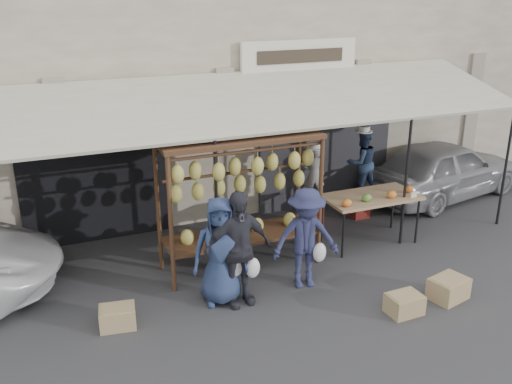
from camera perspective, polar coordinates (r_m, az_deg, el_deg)
ground_plane at (r=8.67m, az=5.16°, el=-10.86°), size 90.00×90.00×0.00m
shophouse at (r=13.52m, az=-7.77°, el=16.56°), size 24.00×6.15×7.30m
awning at (r=9.68m, az=-0.66°, el=8.95°), size 10.00×2.35×2.92m
banana_rack at (r=9.00m, az=-1.52°, el=1.44°), size 2.60×0.90×2.24m
produce_table at (r=10.33m, az=11.54°, el=-0.61°), size 1.70×0.90×1.04m
vendor_left at (r=10.90m, az=5.83°, el=1.71°), size 0.48×0.39×1.13m
vendor_right at (r=11.40m, az=10.54°, el=2.90°), size 0.65×0.51×1.32m
customer_left at (r=8.28m, az=-3.60°, el=-5.92°), size 0.91×0.72×1.64m
customer_mid at (r=8.21m, az=-1.89°, el=-5.69°), size 1.06×0.51×1.76m
customer_right at (r=8.73m, az=5.00°, el=-4.66°), size 1.13×0.78×1.61m
stool_left at (r=11.17m, az=5.69°, el=-2.16°), size 0.36×0.36×0.46m
stool_right at (r=11.69m, az=10.26°, el=-1.31°), size 0.39×0.39×0.48m
crate_near_a at (r=8.56m, az=14.61°, el=-10.79°), size 0.49×0.38×0.29m
crate_near_b at (r=9.10m, az=18.69°, el=-9.13°), size 0.63×0.53×0.33m
crate_far at (r=8.23m, az=-13.67°, el=-12.06°), size 0.53×0.44×0.29m
sedan at (r=13.09m, az=18.28°, el=2.22°), size 4.04×2.24×1.30m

